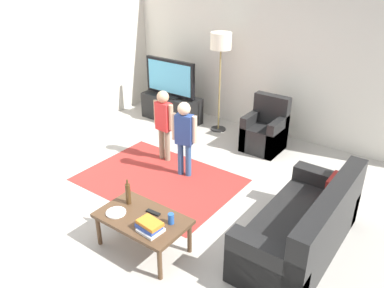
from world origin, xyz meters
TOP-DOWN VIEW (x-y plane):
  - ground at (0.00, 0.00)m, footprint 7.80×7.80m
  - wall_back at (0.00, 3.00)m, footprint 6.00×0.12m
  - wall_left at (-3.00, 0.00)m, footprint 0.12×6.00m
  - area_rug at (-0.46, 0.42)m, footprint 2.20×1.60m
  - tv_stand at (-1.74, 2.30)m, footprint 1.20×0.44m
  - tv at (-1.74, 2.28)m, footprint 1.10×0.28m
  - couch at (1.81, 0.22)m, footprint 0.80×1.80m
  - armchair at (0.30, 2.26)m, footprint 0.60×0.60m
  - floor_lamp at (-0.75, 2.45)m, footprint 0.36×0.36m
  - child_near_tv at (-0.81, 0.97)m, footprint 0.38×0.18m
  - child_center at (-0.26, 0.77)m, footprint 0.37×0.19m
  - coffee_table at (0.35, -0.78)m, footprint 1.00×0.60m
  - book_stack at (0.57, -0.91)m, footprint 0.27×0.23m
  - bottle at (0.05, -0.68)m, footprint 0.06×0.06m
  - tv_remote at (0.40, -0.66)m, footprint 0.17×0.06m
  - soda_can at (0.67, -0.68)m, footprint 0.07×0.07m
  - plate at (0.07, -0.90)m, footprint 0.22×0.22m

SIDE VIEW (x-z plane):
  - ground at x=0.00m, z-range 0.00..0.00m
  - area_rug at x=-0.46m, z-range 0.00..0.01m
  - tv_stand at x=-1.74m, z-range -0.01..0.49m
  - couch at x=1.81m, z-range -0.14..0.72m
  - armchair at x=0.30m, z-range -0.15..0.75m
  - coffee_table at x=0.35m, z-range 0.16..0.58m
  - plate at x=0.07m, z-range 0.42..0.44m
  - tv_remote at x=0.40m, z-range 0.42..0.44m
  - book_stack at x=0.57m, z-range 0.42..0.53m
  - soda_can at x=0.67m, z-range 0.42..0.54m
  - bottle at x=0.05m, z-range 0.40..0.71m
  - child_near_tv at x=-0.81m, z-range 0.12..1.26m
  - child_center at x=-0.26m, z-range 0.12..1.26m
  - tv at x=-1.74m, z-range 0.49..1.20m
  - wall_back at x=0.00m, z-range 0.00..2.70m
  - wall_left at x=-3.00m, z-range 0.00..2.70m
  - floor_lamp at x=-0.75m, z-range 0.65..2.43m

